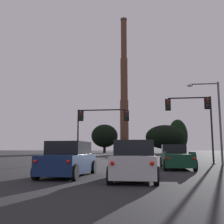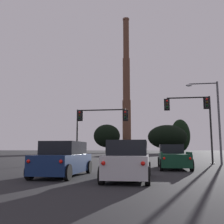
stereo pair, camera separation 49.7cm
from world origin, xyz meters
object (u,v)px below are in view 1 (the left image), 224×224
Objects in this scene: traffic_light_overhead_left at (95,121)px; pickup_truck_right_lane_front at (176,158)px; suv_center_lane_second at (135,161)px; smokestack at (124,98)px; street_lamp at (214,113)px; suv_left_lane_second at (69,159)px; traffic_light_overhead_right at (196,113)px.

pickup_truck_right_lane_front is at bearing -45.05° from traffic_light_overhead_left.
smokestack reaches higher than suv_center_lane_second.
traffic_light_overhead_left is 0.73× the size of street_lamp.
suv_left_lane_second is at bearing -84.23° from traffic_light_overhead_left.
suv_center_lane_second is at bearing -117.68° from street_lamp.
suv_left_lane_second is 99.58m from smokestack.
street_lamp reaches higher than pickup_truck_right_lane_front.
street_lamp is at bearing -16.18° from traffic_light_overhead_right.
suv_left_lane_second is 0.90× the size of pickup_truck_right_lane_front.
pickup_truck_right_lane_front is at bearing -82.75° from smokestack.
traffic_light_overhead_left is (-7.85, 7.87, 3.72)m from pickup_truck_right_lane_front.
pickup_truck_right_lane_front is 8.40m from traffic_light_overhead_right.
suv_center_lane_second is 0.89× the size of pickup_truck_right_lane_front.
pickup_truck_right_lane_front is at bearing -126.61° from street_lamp.
suv_left_lane_second is at bearing -124.89° from traffic_light_overhead_right.
smokestack is (-3.62, 82.28, 18.86)m from traffic_light_overhead_left.
traffic_light_overhead_right is 0.11× the size of smokestack.
pickup_truck_right_lane_front is (2.75, 7.79, -0.09)m from suv_center_lane_second.
traffic_light_overhead_left reaches higher than suv_center_lane_second.
smokestack is (-8.72, 97.94, 22.49)m from suv_center_lane_second.
smokestack reaches higher than traffic_light_overhead_left.
traffic_light_overhead_right is (2.90, 6.59, 4.33)m from pickup_truck_right_lane_front.
traffic_light_overhead_right is at bearing 68.73° from suv_center_lane_second.
traffic_light_overhead_right reaches higher than suv_center_lane_second.
pickup_truck_right_lane_front is at bearing -113.80° from traffic_light_overhead_right.
suv_left_lane_second is 0.08× the size of smokestack.
suv_center_lane_second is 0.99× the size of suv_left_lane_second.
smokestack is at bearing 99.76° from traffic_light_overhead_right.
pickup_truck_right_lane_front is 8.70m from street_lamp.
traffic_light_overhead_right is 1.71m from street_lamp.
traffic_light_overhead_right is (10.76, -1.28, 0.61)m from traffic_light_overhead_left.
suv_left_lane_second reaches higher than pickup_truck_right_lane_front.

